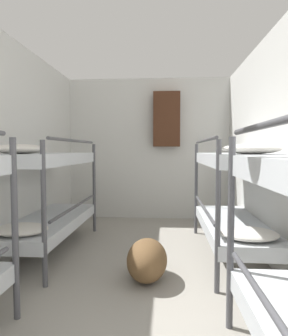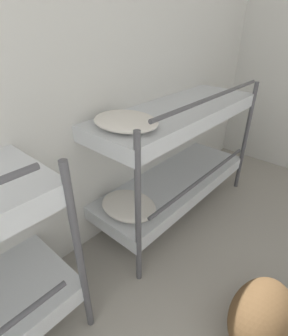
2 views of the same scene
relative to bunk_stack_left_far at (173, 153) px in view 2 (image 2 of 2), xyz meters
name	(u,v)px [view 2 (image 2 of 2)]	position (x,y,z in m)	size (l,w,h in m)	color
wall_left	(62,119)	(-0.35, -0.89, 0.48)	(0.06, 5.62, 2.38)	silver
bunk_stack_left_far	(173,153)	(0.00, 0.00, 0.00)	(0.65, 1.81, 1.29)	#4C4C51
duffel_bag	(261,315)	(1.17, -0.61, -0.53)	(0.36, 0.57, 0.36)	brown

